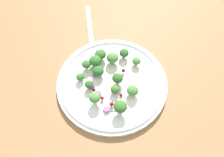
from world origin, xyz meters
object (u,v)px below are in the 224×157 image
at_px(broccoli_floret_0, 114,89).
at_px(broccoli_floret_2, 113,58).
at_px(broccoli_floret_1, 101,54).
at_px(fork, 90,31).
at_px(plate, 112,82).

bearing_deg(broccoli_floret_0, broccoli_floret_2, 14.80).
bearing_deg(broccoli_floret_1, fork, 30.64).
relative_size(plate, broccoli_floret_1, 9.38).
height_order(broccoli_floret_0, broccoli_floret_1, broccoli_floret_1).
xyz_separation_m(plate, broccoli_floret_2, (0.06, 0.01, 0.02)).
bearing_deg(broccoli_floret_1, plate, -144.21).
height_order(broccoli_floret_2, fork, broccoli_floret_2).
bearing_deg(plate, broccoli_floret_1, 35.79).
bearing_deg(broccoli_floret_2, plate, -168.52).
relative_size(broccoli_floret_0, broccoli_floret_1, 0.73).
distance_m(broccoli_floret_0, broccoli_floret_2, 0.09).
xyz_separation_m(plate, broccoli_floret_0, (-0.03, -0.01, 0.02)).
xyz_separation_m(broccoli_floret_0, broccoli_floret_2, (0.08, 0.02, 0.01)).
bearing_deg(broccoli_floret_0, broccoli_floret_1, 31.70).
distance_m(plate, broccoli_floret_0, 0.03).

